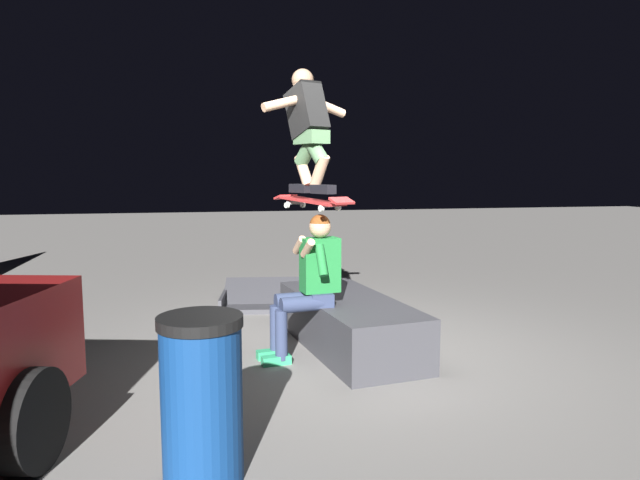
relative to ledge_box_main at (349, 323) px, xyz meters
name	(u,v)px	position (x,y,z in m)	size (l,w,h in m)	color
ground_plane	(353,355)	(-0.23, 0.01, -0.25)	(40.00, 40.00, 0.00)	slate
ledge_box_main	(349,323)	(0.00, 0.00, 0.00)	(2.01, 0.80, 0.49)	#38383D
person_sitting_on_ledge	(309,279)	(-0.21, 0.43, 0.49)	(0.60, 0.78, 1.33)	#2D3856
skateboard	(312,201)	(-0.15, 0.40, 1.20)	(1.02, 0.59, 0.13)	#B72D2D
skater_airborne	(308,125)	(-0.10, 0.42, 1.89)	(0.63, 0.85, 1.12)	black
kicker_ramp	(262,301)	(1.92, 0.64, -0.18)	(1.06, 1.14, 0.39)	#38383D
trash_bin	(202,398)	(-2.14, 1.40, 0.22)	(0.47, 0.47, 0.93)	navy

